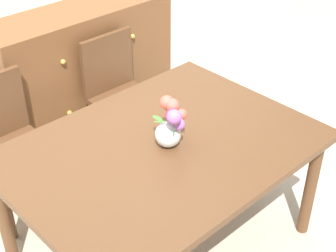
{
  "coord_description": "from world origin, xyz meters",
  "views": [
    {
      "loc": [
        -1.42,
        -1.55,
        2.27
      ],
      "look_at": [
        0.02,
        -0.02,
        0.86
      ],
      "focal_mm": 53.55,
      "sensor_mm": 36.0,
      "label": 1
    }
  ],
  "objects_px": {
    "dining_table": "(162,157)",
    "dresser": "(84,73)",
    "chair_right": "(119,89)",
    "flower_vase": "(170,125)",
    "chair_left": "(6,138)"
  },
  "relations": [
    {
      "from": "dining_table",
      "to": "dresser",
      "type": "height_order",
      "value": "dresser"
    },
    {
      "from": "dining_table",
      "to": "chair_right",
      "type": "height_order",
      "value": "chair_right"
    },
    {
      "from": "dining_table",
      "to": "flower_vase",
      "type": "bearing_deg",
      "value": -35.49
    },
    {
      "from": "dining_table",
      "to": "dresser",
      "type": "relative_size",
      "value": 1.13
    },
    {
      "from": "chair_right",
      "to": "flower_vase",
      "type": "bearing_deg",
      "value": 67.1
    },
    {
      "from": "chair_right",
      "to": "chair_left",
      "type": "bearing_deg",
      "value": 0.0
    },
    {
      "from": "dresser",
      "to": "flower_vase",
      "type": "height_order",
      "value": "dresser"
    },
    {
      "from": "dining_table",
      "to": "chair_right",
      "type": "relative_size",
      "value": 1.77
    },
    {
      "from": "dining_table",
      "to": "chair_left",
      "type": "xyz_separation_m",
      "value": [
        -0.44,
        0.93,
        -0.14
      ]
    },
    {
      "from": "chair_right",
      "to": "dresser",
      "type": "xyz_separation_m",
      "value": [
        -0.02,
        0.4,
        -0.02
      ]
    },
    {
      "from": "chair_right",
      "to": "dresser",
      "type": "distance_m",
      "value": 0.41
    },
    {
      "from": "dresser",
      "to": "flower_vase",
      "type": "relative_size",
      "value": 5.42
    },
    {
      "from": "dresser",
      "to": "flower_vase",
      "type": "bearing_deg",
      "value": -105.88
    },
    {
      "from": "dining_table",
      "to": "chair_right",
      "type": "bearing_deg",
      "value": 64.74
    },
    {
      "from": "dresser",
      "to": "chair_left",
      "type": "bearing_deg",
      "value": -154.75
    }
  ]
}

